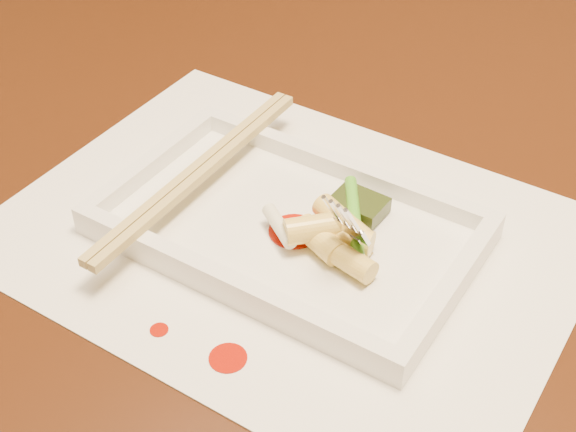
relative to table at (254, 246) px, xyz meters
The scene contains 21 objects.
table is the anchor object (origin of this frame).
placemat 0.15m from the table, 40.74° to the right, with size 0.40×0.30×0.00m, color white.
sauce_splatter_a 0.24m from the table, 59.16° to the right, with size 0.02×0.02×0.00m, color #A81304.
sauce_splatter_b 0.22m from the table, 72.46° to the right, with size 0.01×0.01×0.00m, color #A81304.
plate_base 0.15m from the table, 40.74° to the right, with size 0.26×0.16×0.01m, color white.
plate_rim_far 0.14m from the table, ahead, with size 0.26×0.01×0.01m, color white.
plate_rim_near 0.20m from the table, 60.83° to the right, with size 0.26×0.01×0.01m, color white.
plate_rim_left 0.14m from the table, 122.93° to the right, with size 0.01×0.14×0.01m, color white.
plate_rim_right 0.24m from the table, 18.61° to the right, with size 0.01×0.14×0.01m, color white.
veg_piece 0.17m from the table, 14.00° to the right, with size 0.04×0.03×0.01m, color black.
scallion_white 0.17m from the table, 45.34° to the right, with size 0.01×0.01×0.04m, color #EAEACC.
scallion_green 0.18m from the table, 21.77° to the right, with size 0.01×0.01×0.09m, color #3B9718.
chopstick_a 0.15m from the table, 92.01° to the right, with size 0.01×0.24×0.01m, color tan.
chopstick_b 0.15m from the table, 85.34° to the right, with size 0.01×0.24×0.01m, color tan.
fork 0.24m from the table, 18.68° to the right, with size 0.09×0.10×0.14m, color silver, non-canonical shape.
sauce_blob_0 0.16m from the table, 39.41° to the right, with size 0.04×0.04×0.00m, color #A81304.
rice_cake_0 0.20m from the table, 31.87° to the right, with size 0.02×0.02×0.04m, color #F7E673.
rice_cake_1 0.18m from the table, 35.01° to the right, with size 0.02×0.02×0.04m, color #F7E673.
rice_cake_2 0.18m from the table, 35.76° to the right, with size 0.02×0.02×0.04m, color #F7E673.
rice_cake_3 0.18m from the table, 25.09° to the right, with size 0.02×0.02×0.05m, color #F7E673.
rice_cake_4 0.18m from the table, 28.85° to the right, with size 0.02×0.02×0.04m, color #F7E673.
Camera 1 is at (0.31, -0.43, 1.13)m, focal length 50.00 mm.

